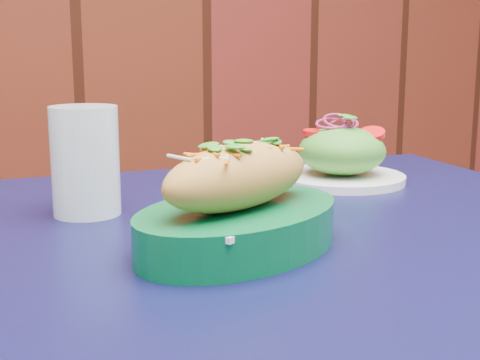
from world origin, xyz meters
TOP-DOWN VIEW (x-y plane):
  - cafe_table at (0.31, 1.76)m, footprint 0.93×0.93m
  - banh_mi_basket at (0.19, 1.72)m, footprint 0.30×0.24m
  - salad_plate at (0.49, 1.94)m, footprint 0.19×0.19m
  - water_glass at (0.10, 1.93)m, footprint 0.08×0.08m

SIDE VIEW (x-z plane):
  - cafe_table at x=0.31m, z-range 0.29..1.04m
  - salad_plate at x=0.49m, z-range 0.74..0.84m
  - banh_mi_basket at x=0.19m, z-range 0.74..0.85m
  - water_glass at x=0.10m, z-range 0.75..0.88m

